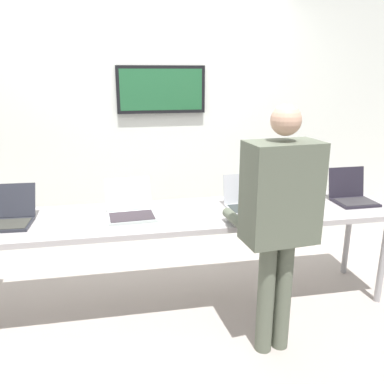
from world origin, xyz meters
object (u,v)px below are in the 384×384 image
Objects in this scene: workbench at (168,220)px; laptop_station_0 at (7,215)px; laptop_station_2 at (248,200)px; person at (279,211)px; coffee_mug at (302,211)px; laptop_station_3 at (352,194)px; laptop_station_1 at (130,208)px.

workbench is 1.13m from laptop_station_0.
laptop_station_2 is at bearing 0.32° from laptop_station_0.
workbench is at bearing -176.32° from laptop_station_2.
laptop_station_0 is at bearing 159.34° from person.
laptop_station_0 reaches higher than coffee_mug.
laptop_station_3 is 0.20× the size of person.
laptop_station_2 reaches higher than laptop_station_1.
coffee_mug is (-0.56, -0.27, -0.01)m from laptop_station_3.
person is at bearing -45.88° from workbench.
coffee_mug is at bearing -7.72° from laptop_station_0.
person is at bearing -92.36° from laptop_station_2.
person reaches higher than laptop_station_3.
person reaches higher than coffee_mug.
laptop_station_3 is 1.12m from person.
laptop_station_1 is 4.33× the size of coffee_mug.
laptop_station_0 is at bearing -179.68° from laptop_station_2.
laptop_station_0 is (-1.13, 0.03, 0.10)m from workbench.
laptop_station_2 is at bearing 0.45° from laptop_station_1.
laptop_station_1 is at bearing 173.08° from workbench.
workbench is 9.35× the size of laptop_station_0.
person is (0.60, -0.62, 0.25)m from workbench.
laptop_station_3 reaches higher than workbench.
laptop_station_0 is 0.23× the size of person.
laptop_station_1 is 0.25× the size of person.
laptop_station_1 is at bearing 179.65° from laptop_station_3.
laptop_station_2 is 1.12× the size of laptop_station_3.
laptop_station_1 is (0.85, 0.00, -0.00)m from laptop_station_0.
laptop_station_1 is 1.78m from laptop_station_3.
person reaches higher than laptop_station_1.
workbench is at bearing 165.18° from coffee_mug.
workbench is 37.65× the size of coffee_mug.
laptop_station_0 is 1.19× the size of laptop_station_3.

